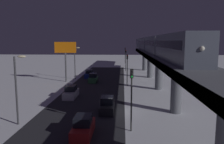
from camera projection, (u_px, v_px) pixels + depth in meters
ground_plane at (118, 112)px, 29.30m from camera, size 240.00×240.00×0.00m
avenue_asphalt at (83, 111)px, 29.52m from camera, size 11.00×98.43×0.01m
elevated_railway at (176, 69)px, 28.17m from camera, size 5.00×98.43×6.62m
subway_train at (150, 44)px, 55.93m from camera, size 2.94×74.07×3.40m
sedan_green at (93, 79)px, 50.30m from camera, size 1.91×4.06×1.97m
sedan_black at (107, 105)px, 29.35m from camera, size 1.80×4.61×1.97m
sedan_white at (71, 93)px, 36.65m from camera, size 1.80×4.52×1.97m
sedan_blue at (89, 74)px, 56.52m from camera, size 1.80×4.61×1.97m
sedan_red at (83, 127)px, 21.89m from camera, size 1.80×4.46×1.97m
traffic_light_near at (132, 91)px, 22.48m from camera, size 0.32×0.44×6.40m
traffic_light_mid at (127, 66)px, 45.47m from camera, size 0.32×0.44×6.40m
traffic_light_far at (126, 57)px, 68.46m from camera, size 0.32×0.44×6.40m
traffic_light_distant at (125, 53)px, 91.45m from camera, size 0.32×0.44×6.40m
commercial_billboard at (65, 51)px, 50.14m from camera, size 4.80×0.36×8.90m
street_lamp_near at (18, 81)px, 24.20m from camera, size 1.35×0.44×7.65m
street_lamp_far at (76, 59)px, 53.88m from camera, size 1.35×0.44×7.65m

